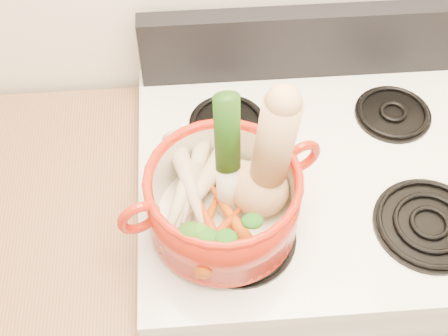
{
  "coord_description": "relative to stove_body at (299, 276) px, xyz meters",
  "views": [
    {
      "loc": [
        -0.27,
        0.61,
        2.01
      ],
      "look_at": [
        -0.22,
        1.25,
        1.17
      ],
      "focal_mm": 50.0,
      "sensor_mm": 36.0,
      "label": 1
    }
  ],
  "objects": [
    {
      "name": "parsnip_2",
      "position": [
        -0.27,
        -0.08,
        0.57
      ],
      "size": [
        0.09,
        0.19,
        0.06
      ],
      "primitive_type": "cone",
      "rotation": [
        1.66,
        0.0,
        -0.25
      ],
      "color": "beige",
      "rests_on": "dutch_oven"
    },
    {
      "name": "control_backsplash",
      "position": [
        0.0,
        0.3,
        0.58
      ],
      "size": [
        0.76,
        0.05,
        0.18
      ],
      "primitive_type": "cube",
      "color": "black",
      "rests_on": "cooktop"
    },
    {
      "name": "parsnip_4",
      "position": [
        -0.27,
        -0.06,
        0.59
      ],
      "size": [
        0.1,
        0.22,
        0.06
      ],
      "primitive_type": "cone",
      "rotation": [
        1.66,
        0.0,
        -0.27
      ],
      "color": "beige",
      "rests_on": "dutch_oven"
    },
    {
      "name": "carrot_4",
      "position": [
        -0.25,
        -0.18,
        0.58
      ],
      "size": [
        0.08,
        0.16,
        0.05
      ],
      "primitive_type": "cone",
      "rotation": [
        1.66,
        0.0,
        0.3
      ],
      "color": "#BB3409",
      "rests_on": "dutch_oven"
    },
    {
      "name": "pot_handle_left",
      "position": [
        -0.37,
        -0.19,
        0.63
      ],
      "size": [
        0.08,
        0.05,
        0.08
      ],
      "primitive_type": "torus",
      "rotation": [
        1.57,
        0.0,
        0.36
      ],
      "color": "#A81C0A",
      "rests_on": "dutch_oven"
    },
    {
      "name": "cooktop",
      "position": [
        0.0,
        0.0,
        0.47
      ],
      "size": [
        0.78,
        0.67,
        0.03
      ],
      "primitive_type": "cube",
      "color": "white",
      "rests_on": "stove_body"
    },
    {
      "name": "carrot_2",
      "position": [
        -0.21,
        -0.15,
        0.57
      ],
      "size": [
        0.1,
        0.16,
        0.04
      ],
      "primitive_type": "cone",
      "rotation": [
        1.66,
        0.0,
        0.44
      ],
      "color": "#D4530A",
      "rests_on": "dutch_oven"
    },
    {
      "name": "carrot_3",
      "position": [
        -0.23,
        -0.19,
        0.57
      ],
      "size": [
        0.11,
        0.11,
        0.04
      ],
      "primitive_type": "cone",
      "rotation": [
        1.66,
        0.0,
        -0.75
      ],
      "color": "#C24509",
      "rests_on": "dutch_oven"
    },
    {
      "name": "burner_front_left",
      "position": [
        -0.19,
        -0.16,
        0.5
      ],
      "size": [
        0.22,
        0.22,
        0.02
      ],
      "primitive_type": "cylinder",
      "color": "black",
      "rests_on": "cooktop"
    },
    {
      "name": "parsnip_5",
      "position": [
        -0.28,
        -0.1,
        0.59
      ],
      "size": [
        0.1,
        0.24,
        0.07
      ],
      "primitive_type": "cone",
      "rotation": [
        1.66,
        0.0,
        0.24
      ],
      "color": "beige",
      "rests_on": "dutch_oven"
    },
    {
      "name": "carrot_0",
      "position": [
        -0.26,
        -0.17,
        0.56
      ],
      "size": [
        0.1,
        0.17,
        0.05
      ],
      "primitive_type": "cone",
      "rotation": [
        1.66,
        0.0,
        -0.42
      ],
      "color": "#BD5509",
      "rests_on": "dutch_oven"
    },
    {
      "name": "squash",
      "position": [
        -0.15,
        -0.11,
        0.68
      ],
      "size": [
        0.17,
        0.15,
        0.3
      ],
      "primitive_type": null,
      "rotation": [
        0.0,
        0.07,
        -0.28
      ],
      "color": "tan",
      "rests_on": "dutch_oven"
    },
    {
      "name": "dutch_oven",
      "position": [
        -0.22,
        -0.13,
        0.58
      ],
      "size": [
        0.37,
        0.37,
        0.14
      ],
      "primitive_type": "cylinder",
      "rotation": [
        0.0,
        0.0,
        0.36
      ],
      "color": "#A81C0A",
      "rests_on": "burner_front_left"
    },
    {
      "name": "burner_back_left",
      "position": [
        -0.19,
        0.14,
        0.5
      ],
      "size": [
        0.17,
        0.17,
        0.02
      ],
      "primitive_type": "cylinder",
      "color": "black",
      "rests_on": "cooktop"
    },
    {
      "name": "parsnip_1",
      "position": [
        -0.27,
        -0.11,
        0.57
      ],
      "size": [
        0.17,
        0.21,
        0.07
      ],
      "primitive_type": "cone",
      "rotation": [
        1.66,
        0.0,
        -0.61
      ],
      "color": "beige",
      "rests_on": "dutch_oven"
    },
    {
      "name": "leek",
      "position": [
        -0.21,
        -0.11,
        0.69
      ],
      "size": [
        0.05,
        0.09,
        0.3
      ],
      "primitive_type": "cylinder",
      "rotation": [
        -0.13,
        0.0,
        0.09
      ],
      "color": "white",
      "rests_on": "dutch_oven"
    },
    {
      "name": "carrot_1",
      "position": [
        -0.26,
        -0.2,
        0.56
      ],
      "size": [
        0.04,
        0.15,
        0.04
      ],
      "primitive_type": "cone",
      "rotation": [
        1.66,
        0.0,
        -0.05
      ],
      "color": "#C54F09",
      "rests_on": "dutch_oven"
    },
    {
      "name": "parsnip_3",
      "position": [
        -0.3,
        -0.13,
        0.58
      ],
      "size": [
        0.11,
        0.19,
        0.06
      ],
      "primitive_type": "cone",
      "rotation": [
        1.66,
        0.0,
        -0.38
      ],
      "color": "beige",
      "rests_on": "dutch_oven"
    },
    {
      "name": "stove_body",
      "position": [
        0.0,
        0.0,
        0.0
      ],
      "size": [
        0.76,
        0.65,
        0.92
      ],
      "primitive_type": "cube",
      "color": "silver",
      "rests_on": "floor"
    },
    {
      "name": "burner_front_right",
      "position": [
        0.19,
        -0.16,
        0.5
      ],
      "size": [
        0.22,
        0.22,
        0.02
      ],
      "primitive_type": "cylinder",
      "color": "black",
      "rests_on": "cooktop"
    },
    {
      "name": "pot_handle_right",
      "position": [
        -0.07,
        -0.07,
        0.63
      ],
      "size": [
        0.08,
        0.05,
        0.08
      ],
      "primitive_type": "torus",
      "rotation": [
        1.57,
        0.0,
        0.36
      ],
      "color": "#A81C0A",
      "rests_on": "dutch_oven"
    },
    {
      "name": "burner_back_right",
      "position": [
        0.19,
        0.14,
        0.5
      ],
      "size": [
        0.17,
        0.17,
        0.02
      ],
      "primitive_type": "cylinder",
      "color": "black",
      "rests_on": "cooktop"
    },
    {
      "name": "ginger",
      "position": [
        -0.18,
        -0.06,
        0.56
      ],
      "size": [
        0.09,
        0.07,
        0.05
      ],
      "primitive_type": "ellipsoid",
      "rotation": [
        0.0,
        0.0,
        0.08
      ],
      "color": "tan",
      "rests_on": "dutch_oven"
    },
    {
      "name": "parsnip_0",
      "position": [
        -0.27,
        -0.08,
        0.56
      ],
      "size": [
        0.09,
        0.22,
        0.06
      ],
      "primitive_type": "cone",
      "rotation": [
        1.66,
        0.0,
        -0.24
      ],
      "color": "beige",
      "rests_on": "dutch_oven"
    }
  ]
}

